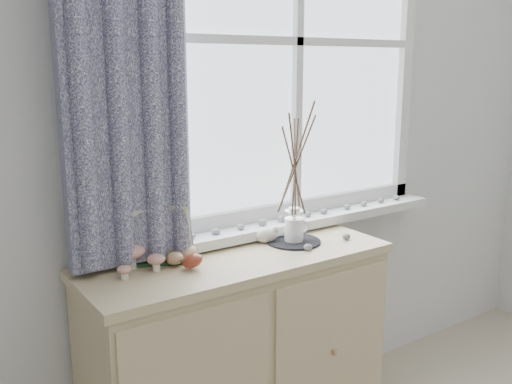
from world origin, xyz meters
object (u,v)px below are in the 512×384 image
Objects in this scene: botanical_book at (160,235)px; twig_pitcher at (295,161)px; toadstool_cluster at (136,256)px; sideboard at (239,359)px.

botanical_book is 0.60m from twig_pitcher.
twig_pitcher is at bearing 16.29° from botanical_book.
botanical_book is 0.11m from toadstool_cluster.
twig_pitcher reaches higher than botanical_book.
botanical_book reaches higher than sideboard.
botanical_book is 0.55× the size of twig_pitcher.
toadstool_cluster is at bearing -163.83° from twig_pitcher.
botanical_book is at bearing 163.54° from sideboard.
botanical_book reaches higher than toadstool_cluster.
sideboard is 0.81m from twig_pitcher.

